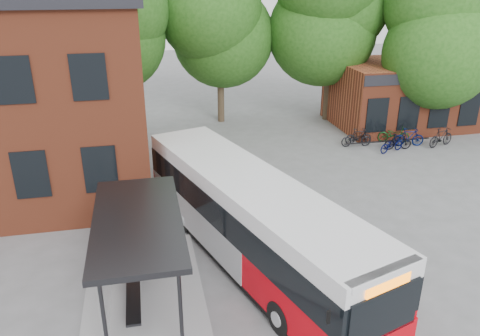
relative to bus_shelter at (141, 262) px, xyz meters
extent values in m
plane|color=slate|center=(4.50, 1.00, -1.45)|extent=(100.00, 100.00, 0.00)
imported|color=black|center=(12.11, 11.48, -0.99)|extent=(1.78, 0.74, 0.91)
imported|color=black|center=(12.38, 11.79, -0.98)|extent=(1.59, 0.51, 0.94)
imported|color=#03093A|center=(13.60, 10.21, -1.01)|extent=(1.77, 1.11, 0.88)
imported|color=black|center=(14.13, 10.49, -0.98)|extent=(1.60, 0.60, 0.94)
imported|color=#0A3613|center=(14.55, 11.71, -0.98)|extent=(1.89, 1.17, 0.94)
imported|color=#03103D|center=(15.02, 10.89, -0.92)|extent=(1.81, 0.79, 1.05)
imported|color=black|center=(16.77, 10.44, -0.90)|extent=(1.91, 1.04, 1.11)
camera|label=1|loc=(0.37, -11.62, 7.56)|focal=35.00mm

